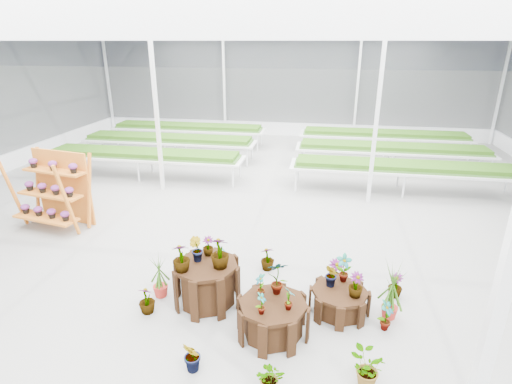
% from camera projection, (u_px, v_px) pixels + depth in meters
% --- Properties ---
extents(ground_plane, '(24.00, 24.00, 0.00)m').
position_uv_depth(ground_plane, '(229.00, 268.00, 7.88)').
color(ground_plane, gray).
rests_on(ground_plane, ground).
extents(greenhouse_shell, '(18.00, 24.00, 4.50)m').
position_uv_depth(greenhouse_shell, '(226.00, 158.00, 7.08)').
color(greenhouse_shell, white).
rests_on(greenhouse_shell, ground).
extents(steel_frame, '(18.00, 24.00, 4.50)m').
position_uv_depth(steel_frame, '(226.00, 158.00, 7.08)').
color(steel_frame, silver).
rests_on(steel_frame, ground).
extents(nursery_benches, '(16.00, 7.00, 0.84)m').
position_uv_depth(nursery_benches, '(275.00, 153.00, 14.36)').
color(nursery_benches, silver).
rests_on(nursery_benches, ground).
extents(plinth_tall, '(1.19, 1.19, 0.75)m').
position_uv_depth(plinth_tall, '(207.00, 283.00, 6.72)').
color(plinth_tall, black).
rests_on(plinth_tall, ground).
extents(plinth_mid, '(1.20, 1.20, 0.56)m').
position_uv_depth(plinth_mid, '(273.00, 318.00, 6.01)').
color(plinth_mid, black).
rests_on(plinth_mid, ground).
extents(plinth_low, '(0.95, 0.95, 0.43)m').
position_uv_depth(plinth_low, '(339.00, 301.00, 6.52)').
color(plinth_low, black).
rests_on(plinth_low, ground).
extents(shelf_rack, '(1.83, 1.18, 1.79)m').
position_uv_depth(shelf_rack, '(51.00, 192.00, 9.31)').
color(shelf_rack, '#BE651D').
rests_on(shelf_rack, ground).
extents(nursery_plants, '(4.41, 3.22, 1.30)m').
position_uv_depth(nursery_plants, '(267.00, 285.00, 6.49)').
color(nursery_plants, '#274F11').
rests_on(nursery_plants, ground).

